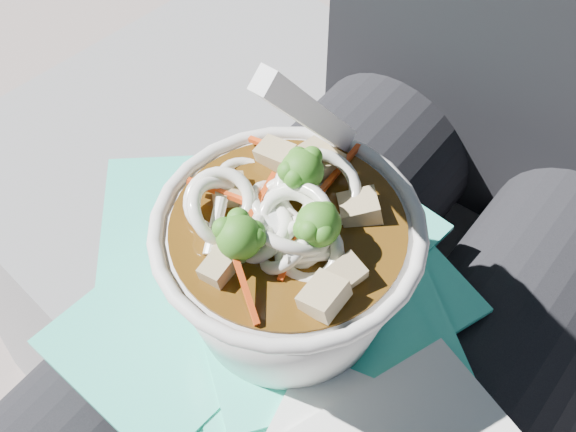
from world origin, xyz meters
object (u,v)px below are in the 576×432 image
Objects in this scene: stone_ledge at (395,409)px; udon_bowl at (287,259)px; plastic_bag at (278,294)px; lap at (330,381)px; person_body at (400,281)px.

udon_bowl is (-0.03, -0.16, 0.45)m from stone_ledge.
plastic_bag is (-0.04, -0.16, 0.39)m from stone_ledge.
stone_ledge is 0.34m from lap.
stone_ledge is at bearing 90.00° from person_body.
person_body is at bearing 74.51° from udon_bowl.
lap is at bearing -90.00° from stone_ledge.
stone_ledge is 3.05× the size of plastic_bag.
person_body reaches higher than stone_ledge.
lap is at bearing 24.26° from udon_bowl.
lap is 1.47× the size of plastic_bag.
plastic_bag reaches higher than stone_ledge.
plastic_bag is 1.64× the size of udon_bowl.
lap is 0.15m from udon_bowl.
udon_bowl is at bearing -105.49° from person_body.
person_body is 0.17m from udon_bowl.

